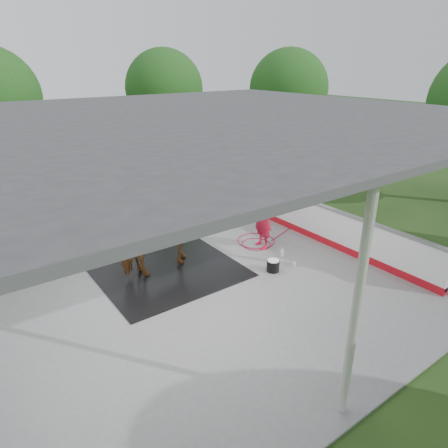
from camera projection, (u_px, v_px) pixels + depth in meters
ground at (187, 286)px, 9.83m from camera, size 100.00×100.00×0.00m
concrete_slab at (187, 285)px, 9.82m from camera, size 12.00×10.00×0.05m
pavilion_structure at (181, 121)px, 8.33m from camera, size 12.60×10.60×4.05m
dasher_board at (317, 222)px, 12.10m from camera, size 0.16×8.00×1.15m
tree_belt at (172, 124)px, 9.23m from camera, size 28.00×28.00×5.80m
rubber_mat at (167, 270)px, 10.45m from camera, size 3.49×3.27×0.03m
horse at (165, 235)px, 10.08m from camera, size 2.37×1.22×1.94m
handler at (263, 216)px, 11.40m from camera, size 0.58×0.79×1.98m
wash_bucket at (273, 265)px, 10.36m from camera, size 0.33×0.33×0.31m
soap_bottle_a at (282, 252)px, 11.11m from camera, size 0.13×0.13×0.28m
soap_bottle_b at (294, 264)px, 10.57m from camera, size 0.12×0.12×0.18m
hose_coil at (256, 242)px, 12.07m from camera, size 2.22×1.19×0.02m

